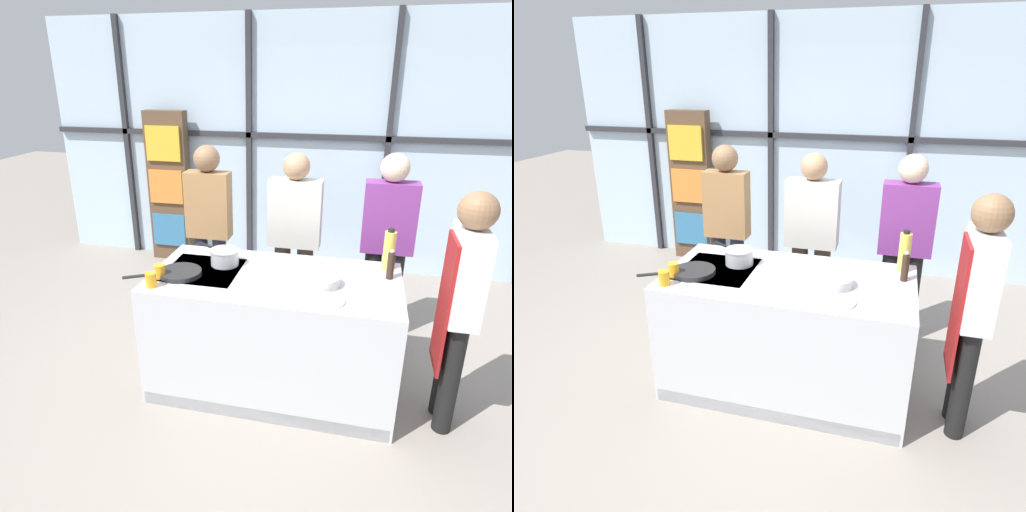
% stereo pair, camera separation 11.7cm
% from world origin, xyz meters
% --- Properties ---
extents(ground_plane, '(18.00, 18.00, 0.00)m').
position_xyz_m(ground_plane, '(0.00, 0.00, 0.00)').
color(ground_plane, gray).
extents(back_window_wall, '(6.40, 0.10, 2.80)m').
position_xyz_m(back_window_wall, '(0.00, 2.38, 1.40)').
color(back_window_wall, silver).
rests_on(back_window_wall, ground_plane).
extents(bookshelf, '(0.49, 0.19, 1.80)m').
position_xyz_m(bookshelf, '(-1.73, 2.19, 0.90)').
color(bookshelf, brown).
rests_on(bookshelf, ground_plane).
extents(demo_island, '(1.73, 0.89, 0.89)m').
position_xyz_m(demo_island, '(-0.00, -0.00, 0.44)').
color(demo_island, silver).
rests_on(demo_island, ground_plane).
extents(chef, '(0.22, 0.38, 1.60)m').
position_xyz_m(chef, '(1.18, -0.14, 0.92)').
color(chef, black).
rests_on(chef, ground_plane).
extents(spectator_far_left, '(0.39, 0.23, 1.63)m').
position_xyz_m(spectator_far_left, '(-0.78, 0.88, 0.94)').
color(spectator_far_left, '#232838').
rests_on(spectator_far_left, ground_plane).
extents(spectator_center_left, '(0.45, 0.22, 1.60)m').
position_xyz_m(spectator_center_left, '(0.00, 0.88, 0.90)').
color(spectator_center_left, '#47382D').
rests_on(spectator_center_left, ground_plane).
extents(spectator_center_right, '(0.43, 0.23, 1.63)m').
position_xyz_m(spectator_center_right, '(0.78, 0.88, 0.92)').
color(spectator_center_right, black).
rests_on(spectator_center_right, ground_plane).
extents(frying_pan, '(0.50, 0.35, 0.04)m').
position_xyz_m(frying_pan, '(-0.66, -0.13, 0.91)').
color(frying_pan, '#232326').
rests_on(frying_pan, demo_island).
extents(saucepan, '(0.36, 0.26, 0.12)m').
position_xyz_m(saucepan, '(-0.40, 0.13, 0.95)').
color(saucepan, silver).
rests_on(saucepan, demo_island).
extents(white_plate, '(0.22, 0.22, 0.01)m').
position_xyz_m(white_plate, '(0.39, -0.29, 0.90)').
color(white_plate, white).
rests_on(white_plate, demo_island).
extents(mixing_bowl, '(0.24, 0.24, 0.07)m').
position_xyz_m(mixing_bowl, '(0.33, -0.06, 0.93)').
color(mixing_bowl, silver).
rests_on(mixing_bowl, demo_island).
extents(oil_bottle, '(0.08, 0.08, 0.30)m').
position_xyz_m(oil_bottle, '(0.76, 0.33, 1.03)').
color(oil_bottle, '#E0CC4C').
rests_on(oil_bottle, demo_island).
extents(pepper_grinder, '(0.05, 0.05, 0.21)m').
position_xyz_m(pepper_grinder, '(0.77, 0.15, 0.99)').
color(pepper_grinder, '#332319').
rests_on(pepper_grinder, demo_island).
extents(juice_glass_near, '(0.07, 0.07, 0.10)m').
position_xyz_m(juice_glass_near, '(-0.76, -0.34, 0.94)').
color(juice_glass_near, orange).
rests_on(juice_glass_near, demo_island).
extents(juice_glass_far, '(0.07, 0.07, 0.10)m').
position_xyz_m(juice_glass_far, '(-0.76, -0.20, 0.94)').
color(juice_glass_far, orange).
rests_on(juice_glass_far, demo_island).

